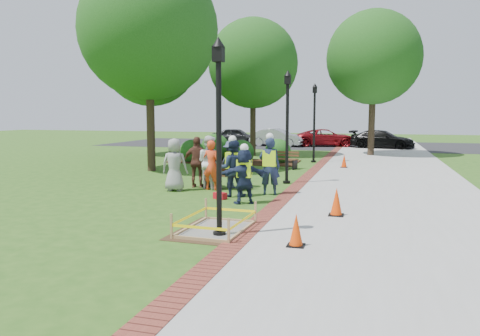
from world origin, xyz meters
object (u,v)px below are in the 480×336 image
(hivis_worker_a, at_px, (244,174))
(cone_front, at_px, (296,231))
(wet_concrete_pad, at_px, (216,221))
(hivis_worker_b, at_px, (270,165))
(lamp_near, at_px, (219,122))
(hivis_worker_c, at_px, (233,167))
(bench_near, at_px, (224,181))

(hivis_worker_a, bearing_deg, cone_front, -61.34)
(wet_concrete_pad, xyz_separation_m, hivis_worker_b, (0.13, 4.96, 0.77))
(lamp_near, height_order, hivis_worker_c, lamp_near)
(cone_front, distance_m, lamp_near, 2.79)
(hivis_worker_b, bearing_deg, cone_front, -72.30)
(cone_front, xyz_separation_m, lamp_near, (-1.74, 0.36, 2.15))
(wet_concrete_pad, relative_size, lamp_near, 0.56)
(wet_concrete_pad, bearing_deg, hivis_worker_b, 88.45)
(lamp_near, bearing_deg, hivis_worker_c, 103.72)
(bench_near, relative_size, hivis_worker_c, 0.84)
(wet_concrete_pad, xyz_separation_m, lamp_near, (0.22, -0.42, 2.25))
(bench_near, xyz_separation_m, lamp_near, (1.87, -6.08, 2.21))
(hivis_worker_b, bearing_deg, hivis_worker_a, -103.23)
(bench_near, distance_m, hivis_worker_a, 2.82)
(hivis_worker_b, relative_size, hivis_worker_c, 1.04)
(lamp_near, distance_m, hivis_worker_a, 4.06)
(hivis_worker_c, bearing_deg, cone_front, -60.40)
(cone_front, xyz_separation_m, hivis_worker_c, (-2.91, 5.12, 0.64))
(bench_near, bearing_deg, hivis_worker_c, -61.90)
(cone_front, relative_size, lamp_near, 0.16)
(hivis_worker_c, bearing_deg, lamp_near, -76.28)
(cone_front, height_order, hivis_worker_a, hivis_worker_a)
(bench_near, relative_size, hivis_worker_a, 0.92)
(wet_concrete_pad, relative_size, hivis_worker_a, 1.33)
(lamp_near, height_order, hivis_worker_b, lamp_near)
(lamp_near, distance_m, hivis_worker_c, 5.13)
(hivis_worker_a, bearing_deg, wet_concrete_pad, -85.52)
(bench_near, xyz_separation_m, hivis_worker_a, (1.39, -2.37, 0.62))
(lamp_near, bearing_deg, hivis_worker_a, 97.34)
(bench_near, height_order, cone_front, bench_near)
(lamp_near, bearing_deg, bench_near, 107.07)
(lamp_near, xyz_separation_m, hivis_worker_a, (-0.48, 3.71, -1.59))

